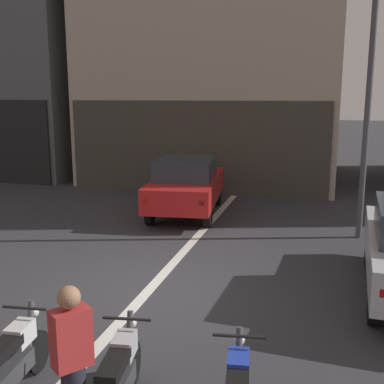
# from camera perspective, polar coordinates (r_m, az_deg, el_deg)

# --- Properties ---
(ground_plane) EXTENTS (120.00, 120.00, 0.00)m
(ground_plane) POSITION_cam_1_polar(r_m,az_deg,el_deg) (8.60, -5.26, -11.73)
(ground_plane) COLOR #333338
(lane_centre_line) EXTENTS (0.20, 18.00, 0.01)m
(lane_centre_line) POSITION_cam_1_polar(r_m,az_deg,el_deg) (14.08, 3.37, -2.33)
(lane_centre_line) COLOR silver
(lane_centre_line) RESTS_ON ground
(building_corner_left) EXTENTS (9.69, 9.38, 14.96)m
(building_corner_left) POSITION_cam_1_polar(r_m,az_deg,el_deg) (25.29, -21.28, 20.16)
(building_corner_left) COLOR #56565B
(building_corner_left) RESTS_ON ground
(car_red_crossing_near) EXTENTS (2.22, 4.27, 1.64)m
(car_red_crossing_near) POSITION_cam_1_polar(r_m,az_deg,el_deg) (13.56, -0.66, 0.96)
(car_red_crossing_near) COLOR black
(car_red_crossing_near) RESTS_ON ground
(street_lamp) EXTENTS (0.36, 0.36, 6.42)m
(street_lamp) POSITION_cam_1_polar(r_m,az_deg,el_deg) (11.77, 20.69, 13.52)
(street_lamp) COLOR #47474C
(street_lamp) RESTS_ON ground
(motorcycle_white_row_left_mid) EXTENTS (0.55, 1.67, 0.98)m
(motorcycle_white_row_left_mid) POSITION_cam_1_polar(r_m,az_deg,el_deg) (6.00, -20.73, -18.58)
(motorcycle_white_row_left_mid) COLOR black
(motorcycle_white_row_left_mid) RESTS_ON ground
(motorcycle_silver_row_centre) EXTENTS (0.55, 1.66, 0.98)m
(motorcycle_silver_row_centre) POSITION_cam_1_polar(r_m,az_deg,el_deg) (5.48, -8.64, -21.05)
(motorcycle_silver_row_centre) COLOR black
(motorcycle_silver_row_centre) RESTS_ON ground
(person_by_motorcycles) EXTENTS (0.39, 0.42, 1.67)m
(person_by_motorcycles) POSITION_cam_1_polar(r_m,az_deg,el_deg) (4.97, -14.16, -19.65)
(person_by_motorcycles) COLOR #23232D
(person_by_motorcycles) RESTS_ON ground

